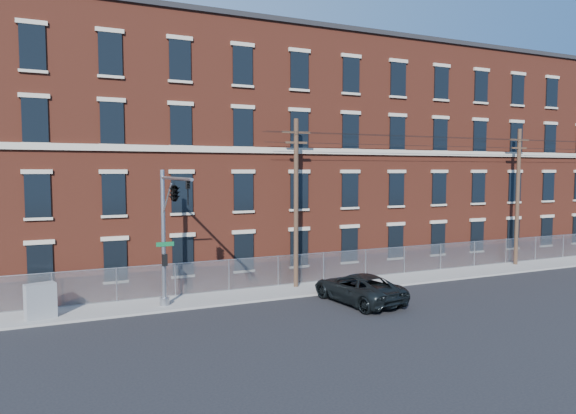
# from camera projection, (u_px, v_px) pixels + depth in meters

# --- Properties ---
(ground) EXTENTS (140.00, 140.00, 0.00)m
(ground) POSITION_uv_depth(u_px,v_px,m) (307.00, 317.00, 24.55)
(ground) COLOR black
(ground) RESTS_ON ground
(sidewalk) EXTENTS (65.00, 3.00, 0.12)m
(sidewalk) POSITION_uv_depth(u_px,v_px,m) (435.00, 275.00, 33.94)
(sidewalk) COLOR #9A9791
(sidewalk) RESTS_ON ground
(mill_building) EXTENTS (55.30, 14.32, 16.30)m
(mill_building) POSITION_uv_depth(u_px,v_px,m) (364.00, 157.00, 41.51)
(mill_building) COLOR maroon
(mill_building) RESTS_ON ground
(chain_link_fence) EXTENTS (59.06, 0.06, 1.85)m
(chain_link_fence) POSITION_uv_depth(u_px,v_px,m) (423.00, 258.00, 35.06)
(chain_link_fence) COLOR #A5A8AD
(chain_link_fence) RESTS_ON ground
(traffic_signal_mast) EXTENTS (0.90, 6.75, 7.00)m
(traffic_signal_mast) POSITION_uv_depth(u_px,v_px,m) (172.00, 207.00, 23.74)
(traffic_signal_mast) COLOR #9EA0A5
(traffic_signal_mast) RESTS_ON ground
(utility_pole_near) EXTENTS (1.80, 0.28, 10.00)m
(utility_pole_near) POSITION_uv_depth(u_px,v_px,m) (296.00, 200.00, 30.08)
(utility_pole_near) COLOR #493224
(utility_pole_near) RESTS_ON ground
(utility_pole_mid) EXTENTS (1.80, 0.28, 10.00)m
(utility_pole_mid) POSITION_uv_depth(u_px,v_px,m) (518.00, 194.00, 37.33)
(utility_pole_mid) COLOR #493224
(utility_pole_mid) RESTS_ON ground
(overhead_wires) EXTENTS (40.00, 0.62, 0.62)m
(overhead_wires) POSITION_uv_depth(u_px,v_px,m) (519.00, 143.00, 37.06)
(overhead_wires) COLOR black
(overhead_wires) RESTS_ON ground
(pickup_truck) EXTENTS (3.35, 5.95, 1.57)m
(pickup_truck) POSITION_uv_depth(u_px,v_px,m) (358.00, 288.00, 27.21)
(pickup_truck) COLOR black
(pickup_truck) RESTS_ON ground
(utility_cabinet) EXTENTS (1.46, 1.01, 1.66)m
(utility_cabinet) POSITION_uv_depth(u_px,v_px,m) (40.00, 301.00, 23.86)
(utility_cabinet) COLOR gray
(utility_cabinet) RESTS_ON sidewalk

